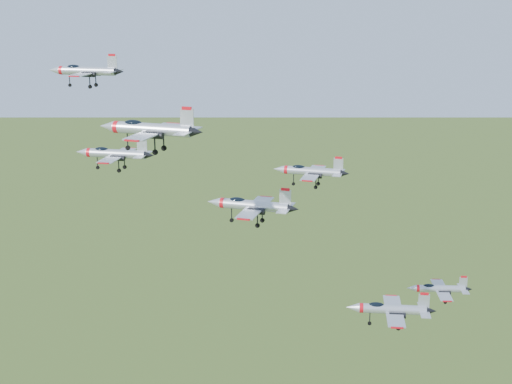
{
  "coord_description": "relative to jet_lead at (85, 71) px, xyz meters",
  "views": [
    {
      "loc": [
        18.78,
        -101.97,
        169.73
      ],
      "look_at": [
        8.93,
        -1.68,
        141.39
      ],
      "focal_mm": 50.0,
      "sensor_mm": 36.0,
      "label": 1
    }
  ],
  "objects": [
    {
      "name": "jet_trail",
      "position": [
        48.92,
        -13.52,
        -33.18
      ],
      "size": [
        13.35,
        10.95,
        3.58
      ],
      "rotation": [
        0.0,
        0.0,
        -0.01
      ],
      "color": "#B2B6C0"
    },
    {
      "name": "jet_left_high",
      "position": [
        8.17,
        -13.61,
        -10.4
      ],
      "size": [
        12.11,
        10.06,
        3.23
      ],
      "rotation": [
        0.0,
        0.0,
        -0.11
      ],
      "color": "#B2B6C0"
    },
    {
      "name": "jet_right_high",
      "position": [
        17.78,
        -30.24,
        -3.49
      ],
      "size": [
        13.48,
        11.35,
        3.62
      ],
      "rotation": [
        0.0,
        0.0,
        -0.21
      ],
      "color": "#B2B6C0"
    },
    {
      "name": "jet_right_low",
      "position": [
        28.88,
        -19.73,
        -15.79
      ],
      "size": [
        13.07,
        10.98,
        3.51
      ],
      "rotation": [
        0.0,
        0.0,
        -0.19
      ],
      "color": "#B2B6C0"
    },
    {
      "name": "jet_left_low",
      "position": [
        36.52,
        -6.68,
        -14.08
      ],
      "size": [
        11.79,
        9.88,
        3.16
      ],
      "rotation": [
        0.0,
        0.0,
        -0.17
      ],
      "color": "#B2B6C0"
    },
    {
      "name": "jet_lead",
      "position": [
        0.0,
        0.0,
        0.0
      ],
      "size": [
        12.96,
        10.76,
        3.46
      ],
      "rotation": [
        0.0,
        0.0,
        -0.1
      ],
      "color": "#B2B6C0"
    },
    {
      "name": "jet_extra",
      "position": [
        58.46,
        1.9,
        -36.15
      ],
      "size": [
        11.12,
        9.18,
        2.97
      ],
      "rotation": [
        0.0,
        0.0,
        0.05
      ],
      "color": "#B2B6C0"
    }
  ]
}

